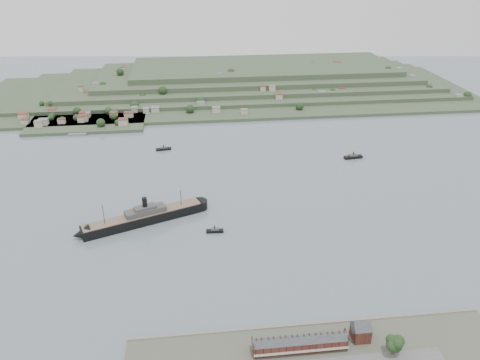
{
  "coord_description": "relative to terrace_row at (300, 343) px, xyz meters",
  "views": [
    {
      "loc": [
        -67.28,
        -360.68,
        211.03
      ],
      "look_at": [
        -21.69,
        30.0,
        13.77
      ],
      "focal_mm": 35.0,
      "sensor_mm": 36.0,
      "label": 1
    }
  ],
  "objects": [
    {
      "name": "terrace_row",
      "position": [
        0.0,
        0.0,
        0.0
      ],
      "size": [
        55.6,
        9.8,
        11.07
      ],
      "color": "#491F1A",
      "rests_on": "ground"
    },
    {
      "name": "ground",
      "position": [
        10.0,
        168.02,
        -6.84
      ],
      "size": [
        1400.0,
        1400.0,
        0.0
      ],
      "primitive_type": "plane",
      "color": "slate",
      "rests_on": "ground"
    },
    {
      "name": "gabled_building",
      "position": [
        37.5,
        4.02,
        1.34
      ],
      "size": [
        10.4,
        10.18,
        14.09
      ],
      "color": "#491F1A",
      "rests_on": "ground"
    },
    {
      "name": "ferry_west",
      "position": [
        -87.24,
        312.61,
        -5.27
      ],
      "size": [
        17.93,
        7.52,
        6.52
      ],
      "color": "black",
      "rests_on": "ground"
    },
    {
      "name": "far_peninsula",
      "position": [
        37.91,
        561.12,
        5.04
      ],
      "size": [
        760.0,
        309.0,
        30.0
      ],
      "color": "#374B32",
      "rests_on": "ground"
    },
    {
      "name": "steamship",
      "position": [
        -101.75,
        153.26,
        -1.65
      ],
      "size": [
        112.17,
        53.1,
        28.13
      ],
      "color": "black",
      "rests_on": "ground"
    },
    {
      "name": "fig_tree",
      "position": [
        52.47,
        -9.76,
        3.03
      ],
      "size": [
        11.55,
        10.0,
        12.89
      ],
      "color": "#483521",
      "rests_on": "ground"
    },
    {
      "name": "tugboat",
      "position": [
        -40.21,
        132.3,
        -5.29
      ],
      "size": [
        14.31,
        4.44,
        6.37
      ],
      "color": "black",
      "rests_on": "ground"
    },
    {
      "name": "ferry_east",
      "position": [
        122.64,
        264.48,
        -4.98
      ],
      "size": [
        21.16,
        8.18,
        7.73
      ],
      "color": "black",
      "rests_on": "ground"
    }
  ]
}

